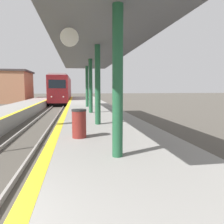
{
  "coord_description": "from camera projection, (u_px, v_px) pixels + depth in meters",
  "views": [
    {
      "loc": [
        2.41,
        -2.25,
        2.56
      ],
      "look_at": [
        5.89,
        18.93,
        0.18
      ],
      "focal_mm": 35.0,
      "sensor_mm": 36.0,
      "label": 1
    }
  ],
  "objects": [
    {
      "name": "train",
      "position": [
        62.0,
        89.0,
        37.23
      ],
      "size": [
        2.76,
        18.09,
        4.51
      ],
      "color": "black",
      "rests_on": "ground"
    },
    {
      "name": "trash_bin",
      "position": [
        79.0,
        123.0,
        7.23
      ],
      "size": [
        0.49,
        0.49,
        0.95
      ],
      "color": "maroon",
      "rests_on": "platform_right"
    },
    {
      "name": "station_canopy",
      "position": [
        93.0,
        53.0,
        11.93
      ],
      "size": [
        3.78,
        19.1,
        3.74
      ],
      "color": "#1E5133",
      "rests_on": "platform_right"
    }
  ]
}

